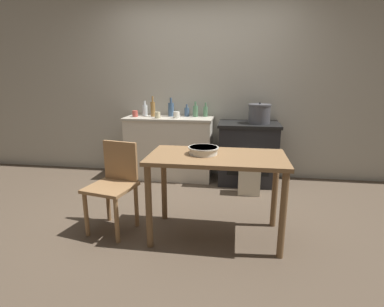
{
  "coord_description": "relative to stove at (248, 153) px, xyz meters",
  "views": [
    {
      "loc": [
        0.5,
        -2.79,
        1.44
      ],
      "look_at": [
        0.0,
        0.52,
        0.57
      ],
      "focal_mm": 28.0,
      "sensor_mm": 36.0,
      "label": 1
    }
  ],
  "objects": [
    {
      "name": "ground_plane",
      "position": [
        -0.66,
        -1.27,
        -0.42
      ],
      "size": [
        14.0,
        14.0,
        0.0
      ],
      "primitive_type": "plane",
      "color": "brown"
    },
    {
      "name": "wall_back",
      "position": [
        -0.66,
        0.32,
        0.86
      ],
      "size": [
        8.0,
        0.07,
        2.55
      ],
      "color": "#B2AD9E",
      "rests_on": "ground_plane"
    },
    {
      "name": "counter_cabinet",
      "position": [
        -1.11,
        0.04,
        0.02
      ],
      "size": [
        1.23,
        0.52,
        0.88
      ],
      "color": "beige",
      "rests_on": "ground_plane"
    },
    {
      "name": "stove",
      "position": [
        0.0,
        0.0,
        0.0
      ],
      "size": [
        0.81,
        0.61,
        0.84
      ],
      "color": "black",
      "rests_on": "ground_plane"
    },
    {
      "name": "work_table",
      "position": [
        -0.32,
        -1.54,
        0.24
      ],
      "size": [
        1.19,
        0.64,
        0.77
      ],
      "color": "olive",
      "rests_on": "ground_plane"
    },
    {
      "name": "chair",
      "position": [
        -1.29,
        -1.53,
        0.04
      ],
      "size": [
        0.48,
        0.48,
        0.84
      ],
      "rotation": [
        0.0,
        0.0,
        -0.21
      ],
      "color": "#997047",
      "rests_on": "ground_plane"
    },
    {
      "name": "flour_sack",
      "position": [
        0.02,
        -0.45,
        -0.22
      ],
      "size": [
        0.27,
        0.19,
        0.4
      ],
      "primitive_type": "cube",
      "color": "beige",
      "rests_on": "ground_plane"
    },
    {
      "name": "stock_pot",
      "position": [
        0.13,
        -0.02,
        0.54
      ],
      "size": [
        0.3,
        0.3,
        0.28
      ],
      "color": "#4C4C51",
      "rests_on": "stove"
    },
    {
      "name": "mixing_bowl_large",
      "position": [
        -0.45,
        -1.51,
        0.39
      ],
      "size": [
        0.27,
        0.27,
        0.07
      ],
      "color": "silver",
      "rests_on": "work_table"
    },
    {
      "name": "bottle_far_left",
      "position": [
        -0.75,
        0.14,
        0.55
      ],
      "size": [
        0.07,
        0.07,
        0.21
      ],
      "color": "#517F5B",
      "rests_on": "counter_cabinet"
    },
    {
      "name": "bottle_left",
      "position": [
        -1.1,
        0.14,
        0.57
      ],
      "size": [
        0.08,
        0.08,
        0.26
      ],
      "color": "#3D5675",
      "rests_on": "counter_cabinet"
    },
    {
      "name": "bottle_mid_left",
      "position": [
        -1.35,
        0.07,
        0.57
      ],
      "size": [
        0.07,
        0.07,
        0.29
      ],
      "color": "olive",
      "rests_on": "counter_cabinet"
    },
    {
      "name": "bottle_center_left",
      "position": [
        -0.87,
        0.16,
        0.53
      ],
      "size": [
        0.07,
        0.07,
        0.17
      ],
      "color": "#3D5675",
      "rests_on": "counter_cabinet"
    },
    {
      "name": "bottle_center",
      "position": [
        -1.49,
        0.14,
        0.55
      ],
      "size": [
        0.07,
        0.07,
        0.21
      ],
      "color": "silver",
      "rests_on": "counter_cabinet"
    },
    {
      "name": "bottle_center_right",
      "position": [
        -0.61,
        0.17,
        0.54
      ],
      "size": [
        0.06,
        0.06,
        0.2
      ],
      "color": "#517F5B",
      "rests_on": "counter_cabinet"
    },
    {
      "name": "cup_mid_right",
      "position": [
        -0.98,
        -0.04,
        0.51
      ],
      "size": [
        0.09,
        0.09,
        0.09
      ],
      "primitive_type": "cylinder",
      "color": "silver",
      "rests_on": "counter_cabinet"
    },
    {
      "name": "cup_right",
      "position": [
        -1.59,
        0.01,
        0.51
      ],
      "size": [
        0.08,
        0.08,
        0.09
      ],
      "primitive_type": "cylinder",
      "color": "#B74C42",
      "rests_on": "counter_cabinet"
    },
    {
      "name": "cup_far_right",
      "position": [
        -1.24,
        -0.09,
        0.51
      ],
      "size": [
        0.08,
        0.08,
        0.09
      ],
      "primitive_type": "cylinder",
      "color": "beige",
      "rests_on": "counter_cabinet"
    }
  ]
}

